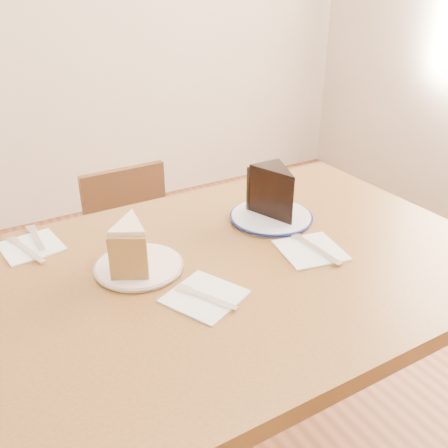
# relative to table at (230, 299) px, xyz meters

# --- Properties ---
(table) EXTENTS (1.20, 0.80, 0.75)m
(table) POSITION_rel_table_xyz_m (0.00, 0.00, 0.00)
(table) COLOR #4F3115
(table) RESTS_ON ground
(chair_far) EXTENTS (0.36, 0.36, 0.72)m
(chair_far) POSITION_rel_table_xyz_m (0.02, 0.64, -0.25)
(chair_far) COLOR #341D0F
(chair_far) RESTS_ON ground
(plate_cream) EXTENTS (0.18, 0.18, 0.01)m
(plate_cream) POSITION_rel_table_xyz_m (-0.18, 0.08, 0.10)
(plate_cream) COLOR white
(plate_cream) RESTS_ON table
(plate_navy) EXTENTS (0.21, 0.21, 0.01)m
(plate_navy) POSITION_rel_table_xyz_m (0.20, 0.13, 0.10)
(plate_navy) COLOR white
(plate_navy) RESTS_ON table
(carrot_cake) EXTENTS (0.12, 0.13, 0.10)m
(carrot_cake) POSITION_rel_table_xyz_m (-0.19, 0.09, 0.16)
(carrot_cake) COLOR beige
(carrot_cake) RESTS_ON plate_cream
(chocolate_cake) EXTENTS (0.09, 0.13, 0.12)m
(chocolate_cake) POSITION_rel_table_xyz_m (0.21, 0.12, 0.17)
(chocolate_cake) COLOR black
(chocolate_cake) RESTS_ON plate_navy
(napkin_cream) EXTENTS (0.18, 0.18, 0.00)m
(napkin_cream) POSITION_rel_table_xyz_m (-0.11, -0.09, 0.10)
(napkin_cream) COLOR white
(napkin_cream) RESTS_ON table
(napkin_navy) EXTENTS (0.16, 0.16, 0.00)m
(napkin_navy) POSITION_rel_table_xyz_m (0.19, -0.05, 0.10)
(napkin_navy) COLOR white
(napkin_navy) RESTS_ON table
(napkin_spare) EXTENTS (0.14, 0.14, 0.00)m
(napkin_spare) POSITION_rel_table_xyz_m (-0.37, 0.30, 0.10)
(napkin_spare) COLOR white
(napkin_spare) RESTS_ON table
(fork_cream) EXTENTS (0.08, 0.13, 0.00)m
(fork_cream) POSITION_rel_table_xyz_m (-0.11, -0.10, 0.10)
(fork_cream) COLOR silver
(fork_cream) RESTS_ON napkin_cream
(knife_navy) EXTENTS (0.02, 0.17, 0.00)m
(knife_navy) POSITION_rel_table_xyz_m (0.20, -0.05, 0.10)
(knife_navy) COLOR silver
(knife_navy) RESTS_ON napkin_navy
(fork_spare) EXTENTS (0.01, 0.14, 0.00)m
(fork_spare) POSITION_rel_table_xyz_m (-0.35, 0.32, 0.10)
(fork_spare) COLOR silver
(fork_spare) RESTS_ON napkin_spare
(knife_spare) EXTENTS (0.06, 0.16, 0.00)m
(knife_spare) POSITION_rel_table_xyz_m (-0.38, 0.28, 0.10)
(knife_spare) COLOR silver
(knife_spare) RESTS_ON napkin_spare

